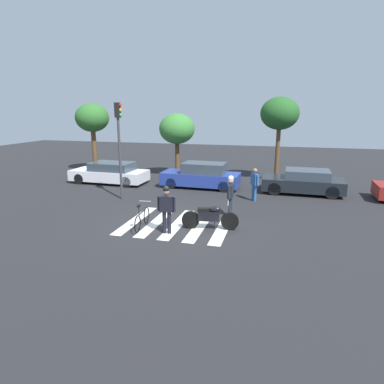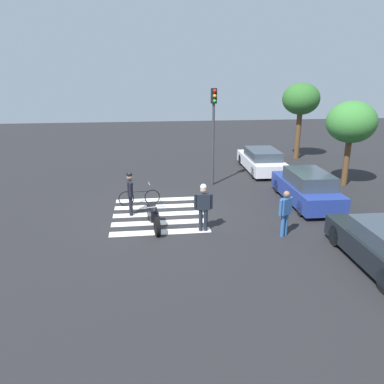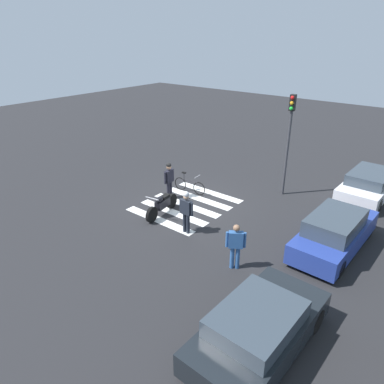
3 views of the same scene
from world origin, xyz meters
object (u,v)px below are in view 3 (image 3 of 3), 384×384
object	(u,v)px
pedestrian_bystander	(236,244)
car_blue_hatchback	(335,232)
police_motorcycle	(162,205)
car_white_van	(370,183)
leaning_bicycle	(189,185)
officer_on_foot	(169,178)
traffic_light_pole	(289,131)
officer_by_motorcycle	(186,209)
car_black_suv	(259,328)

from	to	relation	value
pedestrian_bystander	car_blue_hatchback	xyz separation A→B (m)	(-3.18, 2.14, -0.24)
police_motorcycle	car_white_van	distance (m)	9.89
leaning_bicycle	officer_on_foot	xyz separation A→B (m)	(1.10, -0.31, 0.65)
pedestrian_bystander	traffic_light_pole	xyz separation A→B (m)	(-6.43, -1.37, 2.20)
officer_by_motorcycle	pedestrian_bystander	world-z (taller)	officer_by_motorcycle
officer_by_motorcycle	car_white_van	bearing A→B (deg)	150.37
officer_by_motorcycle	pedestrian_bystander	size ratio (longest dim) A/B	1.07
car_blue_hatchback	car_white_van	bearing A→B (deg)	-177.47
leaning_bicycle	officer_by_motorcycle	xyz separation A→B (m)	(3.02, 2.29, 0.64)
officer_on_foot	car_white_van	world-z (taller)	officer_on_foot
pedestrian_bystander	officer_on_foot	bearing A→B (deg)	-116.85
officer_on_foot	leaning_bicycle	bearing A→B (deg)	164.33
police_motorcycle	pedestrian_bystander	world-z (taller)	pedestrian_bystander
car_black_suv	officer_on_foot	bearing A→B (deg)	-124.17
officer_by_motorcycle	traffic_light_pole	size ratio (longest dim) A/B	0.37
police_motorcycle	leaning_bicycle	xyz separation A→B (m)	(-2.52, -0.54, -0.10)
officer_on_foot	car_black_suv	xyz separation A→B (m)	(5.11, 7.53, -0.39)
car_blue_hatchback	pedestrian_bystander	bearing A→B (deg)	-33.98
leaning_bicycle	car_black_suv	distance (m)	9.52
police_motorcycle	officer_on_foot	world-z (taller)	officer_on_foot
car_blue_hatchback	officer_by_motorcycle	bearing A→B (deg)	-63.59
officer_by_motorcycle	car_black_suv	world-z (taller)	officer_by_motorcycle
car_blue_hatchback	officer_on_foot	bearing A→B (deg)	-86.23
car_white_van	car_blue_hatchback	world-z (taller)	car_blue_hatchback
leaning_bicycle	traffic_light_pole	bearing A→B (deg)	126.11
car_black_suv	traffic_light_pole	xyz separation A→B (m)	(-8.85, -3.59, 2.50)
officer_on_foot	car_blue_hatchback	size ratio (longest dim) A/B	0.39
car_blue_hatchback	car_black_suv	distance (m)	5.60
officer_by_motorcycle	officer_on_foot	bearing A→B (deg)	-126.38
pedestrian_bystander	car_black_suv	world-z (taller)	pedestrian_bystander
officer_on_foot	car_blue_hatchback	xyz separation A→B (m)	(-0.49, 7.45, -0.34)
pedestrian_bystander	car_white_van	xyz separation A→B (m)	(-8.85, 1.89, -0.30)
officer_on_foot	police_motorcycle	bearing A→B (deg)	31.02
officer_on_foot	pedestrian_bystander	xyz separation A→B (m)	(2.69, 5.31, -0.10)
police_motorcycle	officer_on_foot	distance (m)	1.74
car_black_suv	traffic_light_pole	bearing A→B (deg)	-157.94
pedestrian_bystander	car_black_suv	distance (m)	3.30
officer_by_motorcycle	car_blue_hatchback	world-z (taller)	officer_by_motorcycle
car_white_van	car_blue_hatchback	size ratio (longest dim) A/B	1.04
car_blue_hatchback	traffic_light_pole	distance (m)	5.38
officer_on_foot	traffic_light_pole	size ratio (longest dim) A/B	0.38
car_blue_hatchback	leaning_bicycle	bearing A→B (deg)	-94.88
leaning_bicycle	pedestrian_bystander	size ratio (longest dim) A/B	1.07
pedestrian_bystander	traffic_light_pole	world-z (taller)	traffic_light_pole
police_motorcycle	officer_on_foot	bearing A→B (deg)	-148.98
officer_by_motorcycle	traffic_light_pole	xyz separation A→B (m)	(-5.66, 1.33, 2.12)
police_motorcycle	pedestrian_bystander	size ratio (longest dim) A/B	1.32
car_black_suv	leaning_bicycle	bearing A→B (deg)	-130.71
police_motorcycle	officer_by_motorcycle	xyz separation A→B (m)	(0.50, 1.75, 0.54)
leaning_bicycle	car_black_suv	world-z (taller)	car_black_suv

